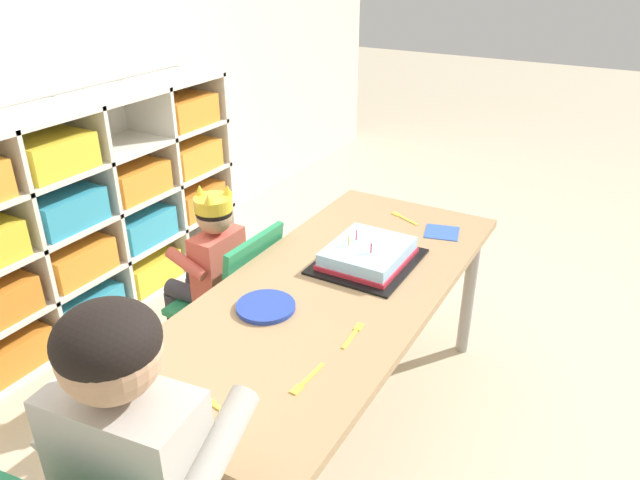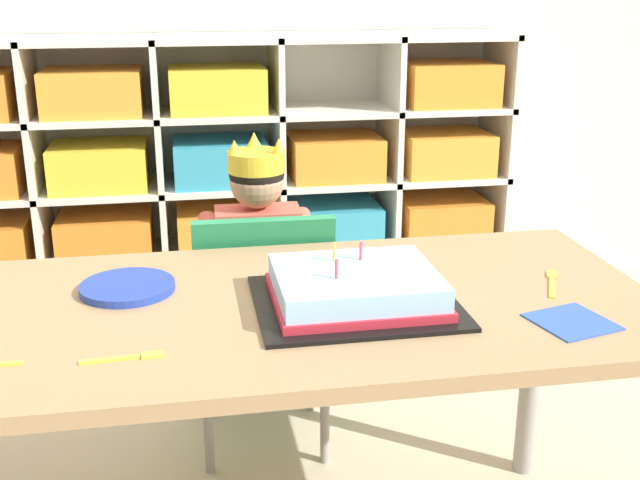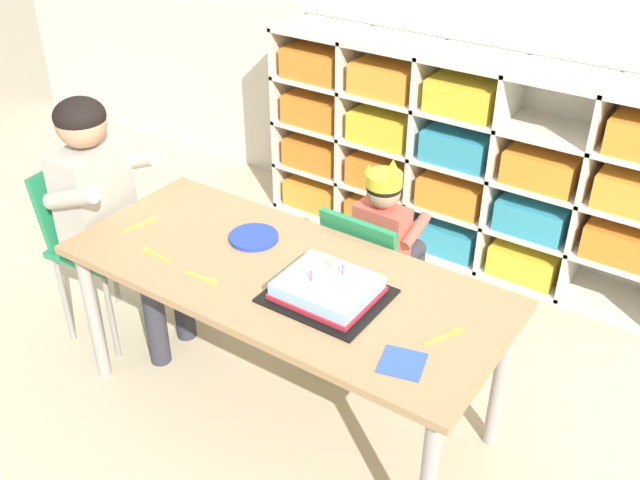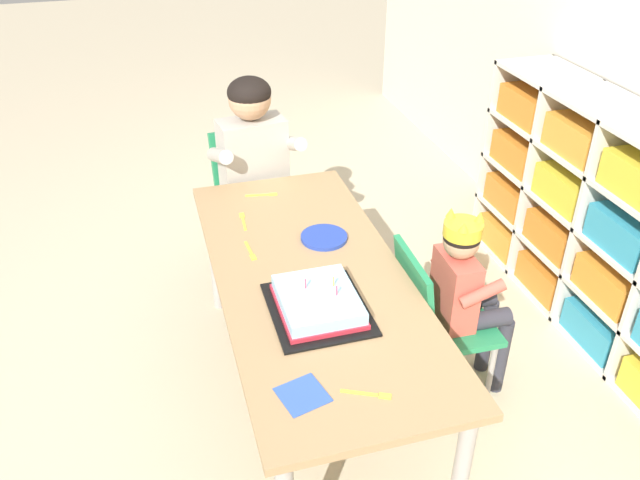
{
  "view_description": "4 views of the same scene",
  "coord_description": "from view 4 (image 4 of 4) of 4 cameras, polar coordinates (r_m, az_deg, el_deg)",
  "views": [
    {
      "loc": [
        -1.45,
        -0.78,
        1.62
      ],
      "look_at": [
        0.08,
        0.09,
        0.73
      ],
      "focal_mm": 33.45,
      "sensor_mm": 36.0,
      "label": 1
    },
    {
      "loc": [
        -0.1,
        -1.34,
        1.19
      ],
      "look_at": [
        0.16,
        0.1,
        0.7
      ],
      "focal_mm": 44.58,
      "sensor_mm": 36.0,
      "label": 2
    },
    {
      "loc": [
        1.24,
        -1.61,
        2.02
      ],
      "look_at": [
        0.15,
        0.01,
        0.8
      ],
      "focal_mm": 40.93,
      "sensor_mm": 36.0,
      "label": 3
    },
    {
      "loc": [
        1.81,
        -0.48,
        1.95
      ],
      "look_at": [
        0.04,
        0.02,
        0.79
      ],
      "focal_mm": 36.28,
      "sensor_mm": 36.0,
      "label": 4
    }
  ],
  "objects": [
    {
      "name": "adult_helper_seated",
      "position": [
        2.97,
        -5.52,
        6.43
      ],
      "size": [
        0.45,
        0.43,
        1.06
      ],
      "rotation": [
        0.0,
        0.0,
        1.7
      ],
      "color": "#B2ADA3",
      "rests_on": "ground"
    },
    {
      "name": "classroom_chair_blue",
      "position": [
        2.51,
        10.03,
        -6.55
      ],
      "size": [
        0.36,
        0.36,
        0.68
      ],
      "rotation": [
        0.0,
        0.0,
        3.12
      ],
      "color": "#238451",
      "rests_on": "ground"
    },
    {
      "name": "fork_at_table_front_edge",
      "position": [
        1.86,
        4.38,
        -13.4
      ],
      "size": [
        0.08,
        0.14,
        0.0
      ],
      "rotation": [
        0.0,
        0.0,
        4.27
      ],
      "color": "yellow",
      "rests_on": "activity_table"
    },
    {
      "name": "child_with_crown",
      "position": [
        2.49,
        12.74,
        -3.9
      ],
      "size": [
        0.3,
        0.31,
        0.83
      ],
      "rotation": [
        0.0,
        0.0,
        3.12
      ],
      "color": "#D15647",
      "rests_on": "ground"
    },
    {
      "name": "storage_cubby_shelf",
      "position": [
        2.99,
        25.49,
        -0.7
      ],
      "size": [
        2.03,
        0.33,
        1.0
      ],
      "color": "silver",
      "rests_on": "ground"
    },
    {
      "name": "classroom_chair_adult_side",
      "position": [
        3.16,
        -6.03,
        4.18
      ],
      "size": [
        0.37,
        0.39,
        0.76
      ],
      "rotation": [
        0.0,
        0.0,
        1.7
      ],
      "color": "#238451",
      "rests_on": "ground"
    },
    {
      "name": "fork_near_cake_tray",
      "position": [
        2.81,
        -4.98,
        4.0
      ],
      "size": [
        0.04,
        0.14,
        0.0
      ],
      "rotation": [
        0.0,
        0.0,
        4.55
      ],
      "color": "yellow",
      "rests_on": "activity_table"
    },
    {
      "name": "birthday_cake_on_tray",
      "position": [
        2.12,
        -0.18,
        -5.6
      ],
      "size": [
        0.37,
        0.31,
        0.1
      ],
      "color": "black",
      "rests_on": "activity_table"
    },
    {
      "name": "fork_scattered_mid_table",
      "position": [
        2.63,
        -6.8,
        1.75
      ],
      "size": [
        0.14,
        0.02,
        0.0
      ],
      "rotation": [
        0.0,
        0.0,
        6.23
      ],
      "color": "yellow",
      "rests_on": "activity_table"
    },
    {
      "name": "paper_plate_stack",
      "position": [
        2.49,
        0.36,
        0.24
      ],
      "size": [
        0.18,
        0.18,
        0.01
      ],
      "primitive_type": "cylinder",
      "color": "#233DA3",
      "rests_on": "activity_table"
    },
    {
      "name": "activity_table",
      "position": [
        2.34,
        -0.8,
        -4.43
      ],
      "size": [
        1.55,
        0.66,
        0.62
      ],
      "color": "#A37F56",
      "rests_on": "ground"
    },
    {
      "name": "paper_napkin_square",
      "position": [
        1.85,
        -1.54,
        -13.48
      ],
      "size": [
        0.15,
        0.15,
        0.0
      ],
      "primitive_type": "cube",
      "rotation": [
        0.0,
        0.0,
        0.25
      ],
      "color": "#3356B7",
      "rests_on": "activity_table"
    },
    {
      "name": "fork_near_child_seat",
      "position": [
        2.43,
        -6.14,
        -1.05
      ],
      "size": [
        0.13,
        0.02,
        0.0
      ],
      "rotation": [
        0.0,
        0.0,
        3.21
      ],
      "color": "yellow",
      "rests_on": "activity_table"
    },
    {
      "name": "ground",
      "position": [
        2.7,
        -0.71,
        -13.81
      ],
      "size": [
        16.0,
        16.0,
        0.0
      ],
      "primitive_type": "plane",
      "color": "beige"
    }
  ]
}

